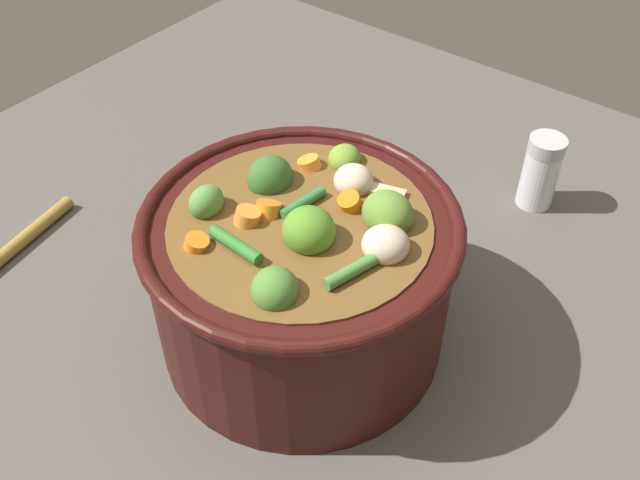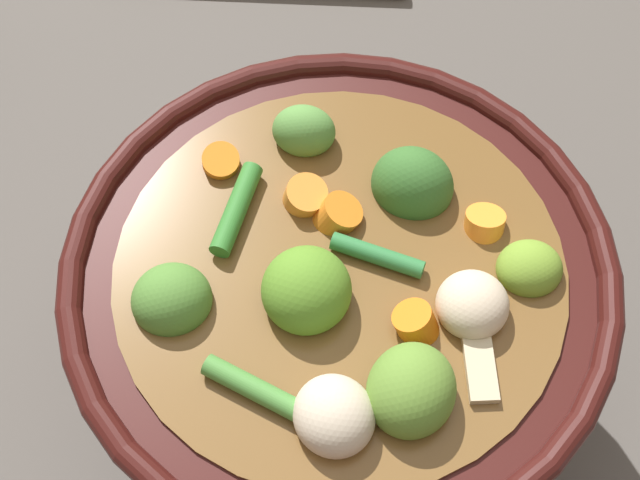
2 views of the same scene
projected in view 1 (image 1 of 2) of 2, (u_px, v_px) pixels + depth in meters
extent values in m
plane|color=#514C47|center=(303.00, 333.00, 0.68)|extent=(1.10, 1.10, 0.00)
cylinder|color=#38110F|center=(302.00, 282.00, 0.64)|extent=(0.26, 0.26, 0.14)
torus|color=#38110F|center=(300.00, 223.00, 0.59)|extent=(0.27, 0.27, 0.01)
cylinder|color=brown|center=(301.00, 278.00, 0.63)|extent=(0.22, 0.22, 0.13)
ellipsoid|color=#4E8133|center=(275.00, 290.00, 0.53)|extent=(0.05, 0.05, 0.03)
ellipsoid|color=#558D3F|center=(206.00, 202.00, 0.59)|extent=(0.03, 0.03, 0.03)
ellipsoid|color=#568A28|center=(309.00, 231.00, 0.57)|extent=(0.05, 0.04, 0.04)
ellipsoid|color=olive|center=(388.00, 214.00, 0.58)|extent=(0.05, 0.04, 0.04)
ellipsoid|color=olive|center=(345.00, 159.00, 0.64)|extent=(0.03, 0.04, 0.03)
ellipsoid|color=#35672A|center=(270.00, 178.00, 0.62)|extent=(0.04, 0.05, 0.04)
cylinder|color=orange|center=(351.00, 204.00, 0.60)|extent=(0.02, 0.03, 0.02)
cylinder|color=orange|center=(196.00, 244.00, 0.56)|extent=(0.03, 0.03, 0.02)
cylinder|color=orange|center=(247.00, 219.00, 0.59)|extent=(0.03, 0.03, 0.02)
cylinder|color=orange|center=(309.00, 164.00, 0.64)|extent=(0.02, 0.02, 0.02)
cylinder|color=orange|center=(268.00, 210.00, 0.59)|extent=(0.03, 0.03, 0.02)
ellipsoid|color=beige|center=(386.00, 245.00, 0.56)|extent=(0.05, 0.05, 0.03)
ellipsoid|color=beige|center=(353.00, 181.00, 0.62)|extent=(0.05, 0.05, 0.03)
cylinder|color=#31772C|center=(235.00, 245.00, 0.56)|extent=(0.05, 0.01, 0.01)
cylinder|color=#2E763C|center=(303.00, 203.00, 0.60)|extent=(0.02, 0.05, 0.01)
cylinder|color=#498A3A|center=(352.00, 271.00, 0.54)|extent=(0.02, 0.05, 0.01)
cube|color=#C9B793|center=(386.00, 192.00, 0.61)|extent=(0.04, 0.02, 0.01)
cylinder|color=silver|center=(539.00, 177.00, 0.80)|extent=(0.04, 0.04, 0.07)
cylinder|color=#B7B7BC|center=(547.00, 145.00, 0.77)|extent=(0.04, 0.04, 0.02)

